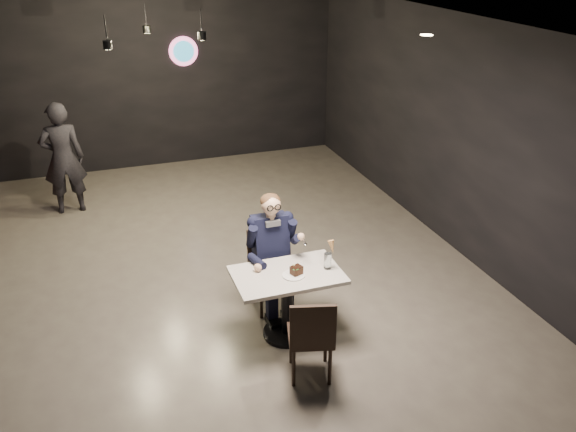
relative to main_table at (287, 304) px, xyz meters
name	(u,v)px	position (x,y,z in m)	size (l,w,h in m)	color
floor	(197,290)	(-0.73, 1.17, -0.38)	(9.00, 9.00, 0.00)	slate
wall_sign	(183,51)	(0.07, 5.64, 1.62)	(0.50, 0.06, 0.50)	pink
pendant_lights	(151,18)	(-0.73, 3.17, 2.51)	(1.40, 1.20, 0.36)	black
main_table	(287,304)	(0.00, 0.00, 0.00)	(1.10, 0.70, 0.75)	silver
chair_far	(271,272)	(0.00, 0.55, 0.09)	(0.42, 0.46, 0.92)	black
chair_near	(310,334)	(0.00, -0.66, 0.09)	(0.42, 0.46, 0.92)	black
seated_man	(271,251)	(0.00, 0.55, 0.34)	(0.60, 0.80, 1.44)	black
dessert_plate	(294,275)	(0.04, -0.07, 0.38)	(0.23, 0.23, 0.01)	white
cake_slice	(296,270)	(0.08, -0.06, 0.43)	(0.11, 0.09, 0.08)	black
mint_leaf	(296,269)	(0.06, -0.10, 0.47)	(0.06, 0.04, 0.01)	green
sundae_glass	(328,261)	(0.42, -0.04, 0.46)	(0.08, 0.08, 0.17)	silver
wafer_cone	(332,247)	(0.46, -0.05, 0.62)	(0.07, 0.07, 0.14)	tan
passerby	(63,158)	(-2.09, 4.06, 0.47)	(0.62, 0.40, 1.69)	black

